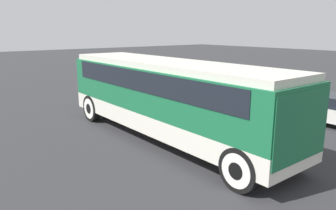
# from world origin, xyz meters

# --- Properties ---
(ground_plane) EXTENTS (120.00, 120.00, 0.00)m
(ground_plane) POSITION_xyz_m (0.00, 0.00, 0.00)
(ground_plane) COLOR #2D2D30
(tour_bus) EXTENTS (10.77, 2.61, 3.01)m
(tour_bus) POSITION_xyz_m (0.10, -0.00, 1.83)
(tour_bus) COLOR silver
(tour_bus) RESTS_ON ground_plane
(parked_car_near) EXTENTS (4.72, 1.91, 1.42)m
(parked_car_near) POSITION_xyz_m (-1.49, 8.00, 0.70)
(parked_car_near) COLOR #7A6B5B
(parked_car_near) RESTS_ON ground_plane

